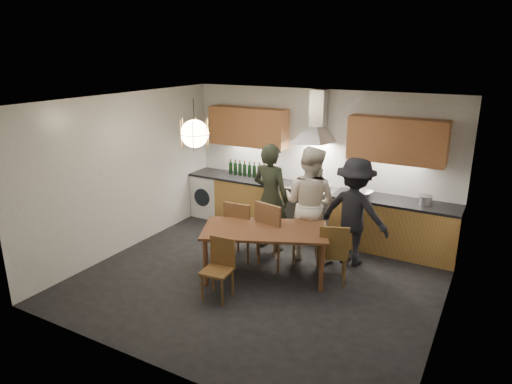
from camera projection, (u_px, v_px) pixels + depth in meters
The scene contains 17 objects.
ground at pixel (259, 279), 6.76m from camera, with size 5.00×5.00×0.00m, color black.
room_shell at pixel (259, 167), 6.25m from camera, with size 5.02×4.52×2.61m.
counter_run at pixel (312, 212), 8.24m from camera, with size 5.00×0.62×0.90m.
range_stove at pixel (311, 212), 8.24m from camera, with size 0.90×0.60×0.92m.
wall_fixtures at pixel (316, 132), 7.92m from camera, with size 4.30×0.54×1.10m.
pendant_lamp at pixel (195, 134), 6.51m from camera, with size 0.43×0.43×0.70m.
dining_table at pixel (265, 234), 6.65m from camera, with size 2.00×1.54×0.76m.
chair_back_left at pixel (240, 227), 7.23m from camera, with size 0.48×0.48×0.99m.
chair_back_mid at pixel (273, 230), 6.95m from camera, with size 0.58×0.58×1.07m.
chair_back_right at pixel (333, 250), 6.48m from camera, with size 0.53×0.53×0.92m.
chair_front at pixel (220, 264), 6.17m from camera, with size 0.41×0.41×0.83m.
person_left at pixel (271, 198), 7.53m from camera, with size 0.66×0.43×1.82m, color black.
person_mid at pixel (309, 204), 7.21m from camera, with size 0.90×0.70×1.84m, color silver.
person_right at pixel (354, 212), 7.04m from camera, with size 1.10×0.63×1.70m, color black.
mixing_bowl at pixel (363, 193), 7.66m from camera, with size 0.34×0.34×0.08m, color silver.
stock_pot at pixel (426, 201), 7.20m from camera, with size 0.19×0.19×0.14m, color #B1B2B5.
wine_bottles at pixel (249, 169), 8.76m from camera, with size 0.92×0.07×0.30m.
Camera 1 is at (2.91, -5.32, 3.25)m, focal length 32.00 mm.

